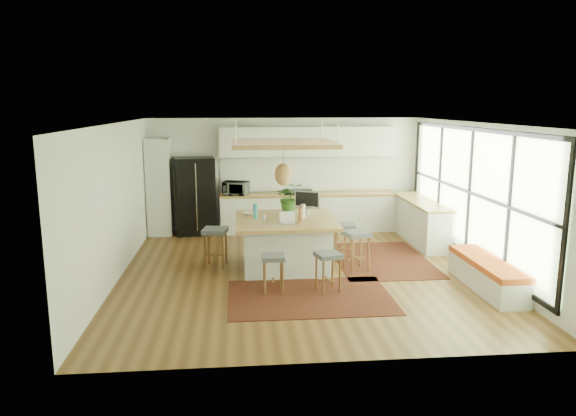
{
  "coord_description": "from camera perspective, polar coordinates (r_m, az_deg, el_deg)",
  "views": [
    {
      "loc": [
        -1.13,
        -9.31,
        3.03
      ],
      "look_at": [
        -0.2,
        0.5,
        1.1
      ],
      "focal_mm": 33.24,
      "sensor_mm": 36.0,
      "label": 1
    }
  ],
  "objects": [
    {
      "name": "wall_right",
      "position": [
        10.42,
        19.52,
        1.17
      ],
      "size": [
        0.0,
        7.0,
        7.0
      ],
      "primitive_type": "plane",
      "rotation": [
        1.57,
        0.0,
        -1.57
      ],
      "color": "silver",
      "rests_on": "ground"
    },
    {
      "name": "island_bottle_1",
      "position": [
        9.71,
        -2.56,
        -0.84
      ],
      "size": [
        0.07,
        0.07,
        0.19
      ],
      "primitive_type": "cylinder",
      "color": "silver",
      "rests_on": "island"
    },
    {
      "name": "wall_back",
      "position": [
        12.96,
        -0.38,
        3.64
      ],
      "size": [
        6.5,
        0.0,
        6.5
      ],
      "primitive_type": "plane",
      "rotation": [
        1.57,
        0.0,
        0.0
      ],
      "color": "silver",
      "rests_on": "ground"
    },
    {
      "name": "stool_near_right",
      "position": [
        8.79,
        4.31,
        -6.65
      ],
      "size": [
        0.46,
        0.46,
        0.65
      ],
      "primitive_type": null,
      "rotation": [
        0.0,
        0.0,
        0.25
      ],
      "color": "#474A4F",
      "rests_on": "floor"
    },
    {
      "name": "rug_right",
      "position": [
        10.73,
        9.91,
        -5.45
      ],
      "size": [
        1.8,
        2.6,
        0.01
      ],
      "primitive_type": "cube",
      "color": "black",
      "rests_on": "floor"
    },
    {
      "name": "stool_left_side",
      "position": [
        10.15,
        -7.76,
        -4.3
      ],
      "size": [
        0.5,
        0.5,
        0.74
      ],
      "primitive_type": null,
      "rotation": [
        0.0,
        0.0,
        -1.74
      ],
      "color": "#474A4F",
      "rests_on": "floor"
    },
    {
      "name": "floor",
      "position": [
        9.85,
        1.44,
        -6.83
      ],
      "size": [
        7.0,
        7.0,
        0.0
      ],
      "primitive_type": "plane",
      "color": "#543418",
      "rests_on": "ground"
    },
    {
      "name": "rug_near",
      "position": [
        8.62,
        2.34,
        -9.46
      ],
      "size": [
        2.6,
        1.8,
        0.01
      ],
      "primitive_type": "cube",
      "color": "black",
      "rests_on": "floor"
    },
    {
      "name": "island_bottle_2",
      "position": [
        9.62,
        1.36,
        -0.94
      ],
      "size": [
        0.07,
        0.07,
        0.19
      ],
      "primitive_type": "cylinder",
      "color": "#9A5433",
      "rests_on": "island"
    },
    {
      "name": "ceiling_panel",
      "position": [
        9.79,
        -0.53,
        5.34
      ],
      "size": [
        1.86,
        1.86,
        0.8
      ],
      "primitive_type": null,
      "color": "olive",
      "rests_on": "ceiling"
    },
    {
      "name": "right_counter_base",
      "position": [
        12.29,
        14.01,
        -1.42
      ],
      "size": [
        0.6,
        2.5,
        0.88
      ],
      "primitive_type": "cube",
      "color": "silver",
      "rests_on": "floor"
    },
    {
      "name": "range",
      "position": [
        12.82,
        1.09,
        -0.3
      ],
      "size": [
        0.76,
        0.62,
        1.0
      ],
      "primitive_type": null,
      "color": "#A5A5AA",
      "rests_on": "floor"
    },
    {
      "name": "right_counter_top",
      "position": [
        12.2,
        14.11,
        0.69
      ],
      "size": [
        0.64,
        2.54,
        0.05
      ],
      "primitive_type": "cube",
      "color": "olive",
      "rests_on": "right_counter_base"
    },
    {
      "name": "window_wall",
      "position": [
        10.4,
        19.39,
        1.44
      ],
      "size": [
        0.1,
        6.2,
        2.6
      ],
      "primitive_type": null,
      "color": "black",
      "rests_on": "wall_right"
    },
    {
      "name": "back_counter_top",
      "position": [
        12.78,
        2.21,
        1.48
      ],
      "size": [
        4.24,
        0.64,
        0.05
      ],
      "primitive_type": "cube",
      "color": "olive",
      "rests_on": "back_counter_base"
    },
    {
      "name": "island_bowl",
      "position": [
        10.27,
        -4.26,
        -0.6
      ],
      "size": [
        0.25,
        0.25,
        0.05
      ],
      "primitive_type": "imported",
      "rotation": [
        0.0,
        0.0,
        -0.2
      ],
      "color": "silver",
      "rests_on": "island"
    },
    {
      "name": "ceiling",
      "position": [
        9.38,
        1.52,
        9.07
      ],
      "size": [
        7.0,
        7.0,
        0.0
      ],
      "primitive_type": "plane",
      "rotation": [
        3.14,
        0.0,
        0.0
      ],
      "color": "white",
      "rests_on": "ground"
    },
    {
      "name": "wall_left",
      "position": [
        9.69,
        -17.97,
        0.56
      ],
      "size": [
        0.0,
        7.0,
        7.0
      ],
      "primitive_type": "plane",
      "rotation": [
        1.57,
        0.0,
        1.57
      ],
      "color": "silver",
      "rests_on": "ground"
    },
    {
      "name": "back_counter_base",
      "position": [
        12.86,
        2.2,
        -0.54
      ],
      "size": [
        4.2,
        0.6,
        0.88
      ],
      "primitive_type": "cube",
      "color": "silver",
      "rests_on": "floor"
    },
    {
      "name": "stool_right_back",
      "position": [
        10.55,
        5.98,
        -3.67
      ],
      "size": [
        0.47,
        0.47,
        0.73
      ],
      "primitive_type": null,
      "rotation": [
        0.0,
        0.0,
        1.48
      ],
      "color": "#474A4F",
      "rests_on": "floor"
    },
    {
      "name": "monitor",
      "position": [
        10.22,
        2.04,
        0.71
      ],
      "size": [
        0.53,
        0.39,
        0.47
      ],
      "primitive_type": null,
      "rotation": [
        0.0,
        0.0,
        -0.47
      ],
      "color": "#A5A5AA",
      "rests_on": "island"
    },
    {
      "name": "upper_cabinets",
      "position": [
        12.77,
        2.17,
        7.12
      ],
      "size": [
        4.2,
        0.34,
        0.7
      ],
      "primitive_type": "cube",
      "color": "silver",
      "rests_on": "wall_back"
    },
    {
      "name": "window_bench",
      "position": [
        9.49,
        20.47,
        -6.67
      ],
      "size": [
        0.52,
        2.0,
        0.5
      ],
      "primitive_type": null,
      "color": "silver",
      "rests_on": "floor"
    },
    {
      "name": "wall_front",
      "position": [
        6.15,
        5.41,
        -4.81
      ],
      "size": [
        6.5,
        0.0,
        6.5
      ],
      "primitive_type": "plane",
      "rotation": [
        -1.57,
        0.0,
        0.0
      ],
      "color": "silver",
      "rests_on": "ground"
    },
    {
      "name": "laptop",
      "position": [
        9.49,
        0.06,
        -0.95
      ],
      "size": [
        0.34,
        0.36,
        0.22
      ],
      "primitive_type": null,
      "rotation": [
        0.0,
        0.0,
        0.19
      ],
      "color": "#A5A5AA",
      "rests_on": "island"
    },
    {
      "name": "stool_near_left",
      "position": [
        8.72,
        -1.59,
        -6.78
      ],
      "size": [
        0.37,
        0.37,
        0.63
      ],
      "primitive_type": null,
      "rotation": [
        0.0,
        0.0,
        -0.0
      ],
      "color": "#474A4F",
      "rests_on": "floor"
    },
    {
      "name": "stool_right_front",
      "position": [
        9.94,
        7.32,
        -4.62
      ],
      "size": [
        0.53,
        0.53,
        0.73
      ],
      "primitive_type": null,
      "rotation": [
        0.0,
        0.0,
        1.82
      ],
      "color": "#474A4F",
      "rests_on": "floor"
    },
    {
      "name": "pantry",
      "position": [
        12.76,
        -13.57,
        2.18
      ],
      "size": [
        0.55,
        0.6,
        2.25
      ],
      "primitive_type": "cube",
      "color": "silver",
      "rests_on": "floor"
    },
    {
      "name": "backsplash",
      "position": [
        13.0,
        2.05,
        3.65
      ],
      "size": [
        4.2,
        0.02,
        0.8
      ],
      "primitive_type": "cube",
      "color": "white",
      "rests_on": "wall_back"
    },
    {
      "name": "island",
      "position": [
        10.02,
        -0.29,
        -3.75
      ],
      "size": [
        1.85,
        1.85,
        0.93
      ],
      "primitive_type": null,
      "color": "olive",
      "rests_on": "floor"
    },
    {
      "name": "island_plant",
      "position": [
        10.51,
        0.16,
        0.82
      ],
      "size": [
        0.58,
        0.63,
        0.46
      ],
      "primitive_type": "imported",
      "rotation": [
        0.0,
        0.0,
        0.1
      ],
      "color": "#1E4C19",
      "rests_on": "island"
    },
    {
      "name": "fridge",
      "position": [
        12.71,
        -9.87,
        1.39
      ],
      "size": [
        0.98,
        0.82,
        1.81
      ],
      "primitive_type": null,
      "rotation": [
        0.0,
        0.0,
        0.13
      ],
      "color": "black",
      "rests_on": "floor"
    },
    {
      "name": "island_bottle_3",
      "position": [
        9.97,
        1.69,
        -0.52
      ],
      "size": [
        0.07,
        0.07,
        0.19
      ],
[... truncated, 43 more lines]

